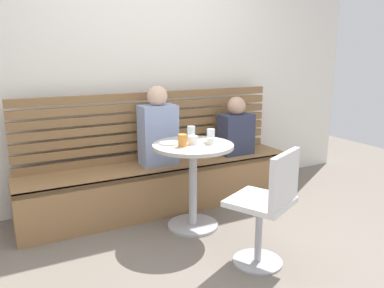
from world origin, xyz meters
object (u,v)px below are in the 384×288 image
white_chair (268,204)px  person_adult (158,130)px  booth_bench (164,186)px  cup_espresso_small (210,141)px  cup_glass_tall (191,133)px  cup_water_clear (211,135)px  cup_tumbler_orange (182,140)px  cafe_table (193,170)px  cup_ceramic_white (193,140)px  person_child_left (236,129)px  plate_small (169,143)px

white_chair → person_adult: (-0.25, 1.35, 0.31)m
white_chair → booth_bench: bearing=99.1°
booth_bench → cup_espresso_small: size_ratio=48.21×
cup_glass_tall → cup_espresso_small: 0.24m
cup_water_clear → cup_glass_tall: 0.18m
cup_tumbler_orange → cup_espresso_small: cup_tumbler_orange is taller
booth_bench → white_chair: (0.21, -1.32, 0.24)m
cafe_table → cup_ceramic_white: 0.26m
cafe_table → white_chair: white_chair is taller
white_chair → cup_water_clear: bearing=88.9°
person_adult → cup_ceramic_white: 0.55m
person_child_left → cup_water_clear: person_child_left is taller
cup_ceramic_white → cafe_table: bearing=-112.7°
white_chair → cup_glass_tall: cup_glass_tall is taller
cafe_table → cup_tumbler_orange: 0.29m
person_adult → cup_espresso_small: 0.65m
cafe_table → cup_glass_tall: cup_glass_tall is taller
person_adult → cup_glass_tall: size_ratio=6.23×
plate_small → cup_espresso_small: bearing=-32.8°
cafe_table → cup_water_clear: bearing=3.7°
person_adult → person_child_left: person_adult is taller
booth_bench → person_child_left: 0.96m
person_child_left → cup_tumbler_orange: 1.05m
cup_tumbler_orange → plate_small: 0.16m
booth_bench → cup_ceramic_white: 0.75m
cup_tumbler_orange → white_chair: bearing=-70.7°
cup_ceramic_white → booth_bench: bearing=95.5°
cup_ceramic_white → cup_glass_tall: bearing=67.5°
white_chair → cup_espresso_small: white_chair is taller
booth_bench → person_child_left: (0.83, 0.01, 0.48)m
white_chair → cup_water_clear: same height
cafe_table → person_adult: (-0.08, 0.55, 0.26)m
cafe_table → plate_small: size_ratio=4.35×
plate_small → cup_water_clear: bearing=-16.1°
cafe_table → cup_ceramic_white: cup_ceramic_white is taller
white_chair → plate_small: bearing=109.8°
cup_ceramic_white → cup_espresso_small: bearing=-32.8°
cup_glass_tall → cup_espresso_small: cup_glass_tall is taller
cup_water_clear → white_chair: bearing=-91.1°
person_adult → cup_ceramic_white: (0.09, -0.54, 0.00)m
booth_bench → cup_water_clear: size_ratio=24.55×
cup_glass_tall → cup_tumbler_orange: bearing=-134.1°
cup_water_clear → cup_glass_tall: size_ratio=0.92×
white_chair → plate_small: white_chair is taller
booth_bench → cup_glass_tall: 0.69m
plate_small → cup_ceramic_white: bearing=-32.7°
cup_espresso_small → plate_small: bearing=147.2°
booth_bench → cup_glass_tall: bearing=-72.7°
cafe_table → cup_water_clear: (0.18, 0.01, 0.28)m
booth_bench → cup_ceramic_white: bearing=-84.5°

